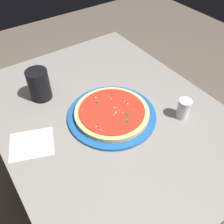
{
  "coord_description": "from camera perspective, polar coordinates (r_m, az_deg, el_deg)",
  "views": [
    {
      "loc": [
        -0.54,
        0.35,
        1.38
      ],
      "look_at": [
        -0.03,
        -0.0,
        0.77
      ],
      "focal_mm": 39.89,
      "sensor_mm": 36.0,
      "label": 1
    }
  ],
  "objects": [
    {
      "name": "cup_tall_drink",
      "position": [
        0.96,
        -16.37,
        6.04
      ],
      "size": [
        0.08,
        0.08,
        0.12
      ],
      "primitive_type": "cylinder",
      "color": "black",
      "rests_on": "restaurant_table"
    },
    {
      "name": "serving_plate",
      "position": [
        0.88,
        0.0,
        -0.69
      ],
      "size": [
        0.31,
        0.31,
        0.01
      ],
      "primitive_type": "cylinder",
      "color": "#195199",
      "rests_on": "restaurant_table"
    },
    {
      "name": "napkin_folded_right",
      "position": [
        0.84,
        -17.93,
        -6.99
      ],
      "size": [
        0.16,
        0.17,
        0.0
      ],
      "primitive_type": "cube",
      "rotation": [
        0.0,
        0.0,
        -0.37
      ],
      "color": "white",
      "rests_on": "restaurant_table"
    },
    {
      "name": "parmesan_shaker",
      "position": [
        0.89,
        16.1,
        0.74
      ],
      "size": [
        0.05,
        0.05,
        0.07
      ],
      "color": "silver",
      "rests_on": "restaurant_table"
    },
    {
      "name": "restaurant_table",
      "position": [
        1.01,
        -0.89,
        -6.02
      ],
      "size": [
        0.98,
        0.76,
        0.75
      ],
      "color": "black",
      "rests_on": "ground_plane"
    },
    {
      "name": "pizza",
      "position": [
        0.87,
        0.0,
        -0.01
      ],
      "size": [
        0.26,
        0.26,
        0.02
      ],
      "color": "#DBB26B",
      "rests_on": "serving_plate"
    },
    {
      "name": "ground_plane",
      "position": [
        1.53,
        -0.63,
        -20.49
      ],
      "size": [
        5.0,
        5.0,
        0.0
      ],
      "primitive_type": "plane",
      "color": "brown"
    }
  ]
}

